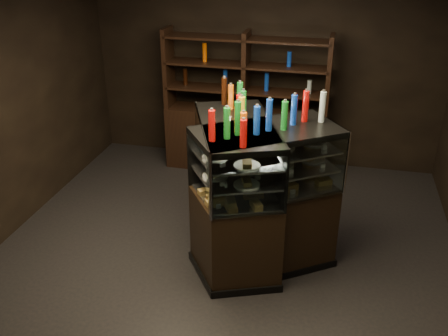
{
  "coord_description": "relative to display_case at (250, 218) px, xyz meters",
  "views": [
    {
      "loc": [
        1.02,
        -4.47,
        3.25
      ],
      "look_at": [
        0.05,
        -0.31,
        1.16
      ],
      "focal_mm": 40.0,
      "sensor_mm": 36.0,
      "label": 1
    }
  ],
  "objects": [
    {
      "name": "display_case",
      "position": [
        0.0,
        0.0,
        0.0
      ],
      "size": [
        1.66,
        1.57,
        1.54
      ],
      "rotation": [
        0.0,
        0.0,
        -0.3
      ],
      "color": "black",
      "rests_on": "ground"
    },
    {
      "name": "back_shelving",
      "position": [
        -0.47,
        2.15,
        0.1
      ],
      "size": [
        2.27,
        0.44,
        2.0
      ],
      "rotation": [
        0.0,
        0.0,
        -0.01
      ],
      "color": "black",
      "rests_on": "ground"
    },
    {
      "name": "bottles_top",
      "position": [
        0.0,
        0.0,
        1.16
      ],
      "size": [
        1.04,
        1.13,
        0.3
      ],
      "color": "#147223",
      "rests_on": "display_case"
    },
    {
      "name": "potted_conifer",
      "position": [
        0.19,
        0.48,
        -0.01
      ],
      "size": [
        0.41,
        0.41,
        0.88
      ],
      "rotation": [
        0.0,
        0.0,
        -0.43
      ],
      "color": "black",
      "rests_on": "ground"
    },
    {
      "name": "room_shell",
      "position": [
        -0.28,
        0.1,
        1.43
      ],
      "size": [
        5.02,
        5.02,
        3.01
      ],
      "color": "black",
      "rests_on": "ground"
    },
    {
      "name": "ground",
      "position": [
        -0.28,
        0.1,
        -0.51
      ],
      "size": [
        5.0,
        5.0,
        0.0
      ],
      "primitive_type": "plane",
      "color": "black",
      "rests_on": "ground"
    },
    {
      "name": "food_display",
      "position": [
        -0.0,
        -0.0,
        0.67
      ],
      "size": [
        1.21,
        1.27,
        0.47
      ],
      "color": "gold",
      "rests_on": "display_case"
    }
  ]
}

